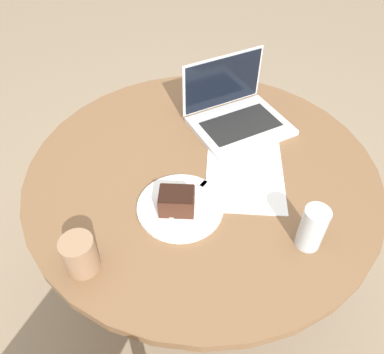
{
  "coord_description": "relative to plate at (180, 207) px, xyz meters",
  "views": [
    {
      "loc": [
        -0.7,
        -0.45,
        1.57
      ],
      "look_at": [
        -0.09,
        -0.02,
        0.8
      ],
      "focal_mm": 35.0,
      "sensor_mm": 36.0,
      "label": 1
    }
  ],
  "objects": [
    {
      "name": "ground_plane",
      "position": [
        0.17,
        0.04,
        -0.77
      ],
      "size": [
        12.0,
        12.0,
        0.0
      ],
      "primitive_type": "plane",
      "color": "gray"
    },
    {
      "name": "dining_table",
      "position": [
        0.17,
        0.04,
        -0.16
      ],
      "size": [
        1.08,
        1.08,
        0.76
      ],
      "color": "brown",
      "rests_on": "ground_plane"
    },
    {
      "name": "paper_document",
      "position": [
        0.26,
        -0.05,
        -0.0
      ],
      "size": [
        0.48,
        0.41,
        0.0
      ],
      "rotation": [
        0.0,
        0.0,
        0.54
      ],
      "color": "white",
      "rests_on": "dining_table"
    },
    {
      "name": "plate",
      "position": [
        0.0,
        0.0,
        0.0
      ],
      "size": [
        0.24,
        0.24,
        0.01
      ],
      "color": "white",
      "rests_on": "dining_table"
    },
    {
      "name": "cake_slice",
      "position": [
        -0.02,
        -0.0,
        0.04
      ],
      "size": [
        0.11,
        0.12,
        0.07
      ],
      "rotation": [
        0.0,
        0.0,
        2.14
      ],
      "color": "#472619",
      "rests_on": "plate"
    },
    {
      "name": "fork",
      "position": [
        0.05,
        -0.01,
        0.01
      ],
      "size": [
        0.17,
        0.03,
        0.0
      ],
      "rotation": [
        0.0,
        0.0,
        6.27
      ],
      "color": "silver",
      "rests_on": "plate"
    },
    {
      "name": "coffee_glass",
      "position": [
        -0.28,
        0.08,
        0.05
      ],
      "size": [
        0.08,
        0.08,
        0.1
      ],
      "color": "#997556",
      "rests_on": "dining_table"
    },
    {
      "name": "water_glass",
      "position": [
        0.09,
        -0.34,
        0.06
      ],
      "size": [
        0.06,
        0.06,
        0.13
      ],
      "color": "silver",
      "rests_on": "dining_table"
    },
    {
      "name": "laptop",
      "position": [
        0.42,
        0.07,
        0.03
      ],
      "size": [
        0.39,
        0.37,
        0.21
      ],
      "rotation": [
        0.0,
        0.0,
        2.66
      ],
      "color": "silver",
      "rests_on": "dining_table"
    }
  ]
}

